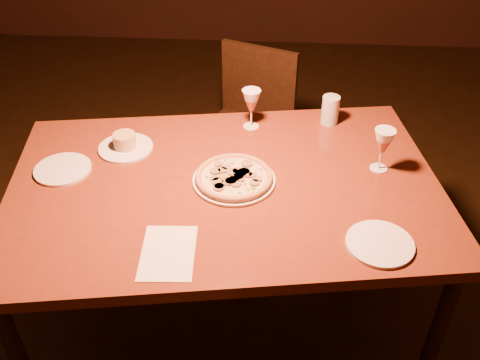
{
  "coord_description": "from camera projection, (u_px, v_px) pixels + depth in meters",
  "views": [
    {
      "loc": [
        0.43,
        -1.34,
        2.02
      ],
      "look_at": [
        0.32,
        0.24,
        0.82
      ],
      "focal_mm": 40.0,
      "sensor_mm": 36.0,
      "label": 1
    }
  ],
  "objects": [
    {
      "name": "floor",
      "position": [
        162.0,
        360.0,
        2.31
      ],
      "size": [
        7.0,
        7.0,
        0.0
      ],
      "primitive_type": "plane",
      "color": "black",
      "rests_on": "ground"
    },
    {
      "name": "ramekin_saucer",
      "position": [
        125.0,
        144.0,
        2.11
      ],
      "size": [
        0.21,
        0.21,
        0.07
      ],
      "color": "white",
      "rests_on": "dining_table"
    },
    {
      "name": "wine_glass_far",
      "position": [
        251.0,
        109.0,
        2.2
      ],
      "size": [
        0.08,
        0.08,
        0.17
      ],
      "primitive_type": null,
      "color": "#BA624D",
      "rests_on": "dining_table"
    },
    {
      "name": "chair_far",
      "position": [
        248.0,
        123.0,
        2.92
      ],
      "size": [
        0.56,
        0.56,
        0.89
      ],
      "rotation": [
        0.0,
        0.0,
        -0.38
      ],
      "color": "black",
      "rests_on": "floor"
    },
    {
      "name": "water_tumbler",
      "position": [
        330.0,
        110.0,
        2.24
      ],
      "size": [
        0.07,
        0.07,
        0.12
      ],
      "primitive_type": "cylinder",
      "color": "silver",
      "rests_on": "dining_table"
    },
    {
      "name": "side_plate_near",
      "position": [
        380.0,
        244.0,
        1.68
      ],
      "size": [
        0.22,
        0.22,
        0.01
      ],
      "primitive_type": "cylinder",
      "color": "white",
      "rests_on": "dining_table"
    },
    {
      "name": "pizza_plate",
      "position": [
        234.0,
        177.0,
        1.94
      ],
      "size": [
        0.3,
        0.3,
        0.03
      ],
      "color": "white",
      "rests_on": "dining_table"
    },
    {
      "name": "dining_table",
      "position": [
        225.0,
        199.0,
        1.99
      ],
      "size": [
        1.7,
        1.24,
        0.84
      ],
      "rotation": [
        0.0,
        0.0,
        0.16
      ],
      "color": "maroon",
      "rests_on": "floor"
    },
    {
      "name": "wine_glass_right",
      "position": [
        382.0,
        150.0,
        1.96
      ],
      "size": [
        0.08,
        0.08,
        0.17
      ],
      "primitive_type": null,
      "color": "#BA624D",
      "rests_on": "dining_table"
    },
    {
      "name": "side_plate_left",
      "position": [
        63.0,
        169.0,
        2.0
      ],
      "size": [
        0.21,
        0.21,
        0.01
      ],
      "primitive_type": "cylinder",
      "color": "white",
      "rests_on": "dining_table"
    },
    {
      "name": "menu_card",
      "position": [
        168.0,
        253.0,
        1.66
      ],
      "size": [
        0.18,
        0.25,
        0.0
      ],
      "primitive_type": "cube",
      "rotation": [
        0.0,
        0.0,
        0.06
      ],
      "color": "white",
      "rests_on": "dining_table"
    }
  ]
}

